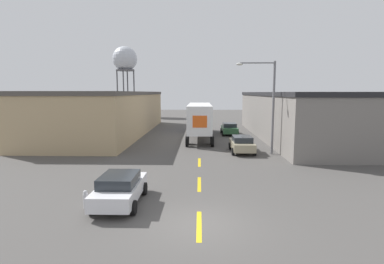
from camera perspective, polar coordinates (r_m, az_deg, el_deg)
name	(u,v)px	position (r m, az deg, el deg)	size (l,w,h in m)	color
ground_plane	(199,224)	(12.57, 1.36, -17.14)	(160.00, 160.00, 0.00)	#4C4947
road_centerline	(199,184)	(17.52, 1.40, -9.87)	(0.20, 13.61, 0.01)	gold
warehouse_left	(108,112)	(40.16, -15.63, 3.61)	(10.06, 28.69, 5.36)	tan
warehouse_right	(311,115)	(37.22, 21.79, 3.01)	(12.34, 26.84, 5.29)	slate
semi_truck	(200,117)	(34.97, 1.44, 2.82)	(2.81, 14.12, 3.94)	navy
parked_car_left_near	(120,188)	(14.75, -13.56, -10.36)	(2.03, 4.16, 1.45)	silver
parked_car_right_far	(229,128)	(37.77, 7.13, 0.67)	(2.03, 4.16, 1.45)	#2D5B38
parked_car_right_mid	(242,144)	(26.71, 9.49, -2.22)	(2.03, 4.16, 1.45)	tan
water_tower	(125,60)	(68.75, -12.67, 13.27)	(5.31, 5.31, 15.20)	#47474C
street_lamp	(268,100)	(26.01, 14.35, 5.94)	(3.27, 0.32, 7.82)	slate
fire_hydrant	(86,199)	(14.80, -19.62, -11.97)	(0.22, 0.22, 0.83)	silver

